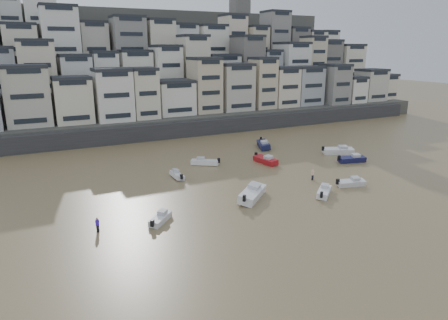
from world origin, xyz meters
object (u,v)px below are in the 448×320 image
boat_e (265,159)px  boat_b (351,182)px  boat_a (324,190)px  boat_i (263,144)px  boat_c (252,192)px  boat_g (338,150)px  boat_d (352,158)px  boat_h (205,161)px  boat_j (160,217)px  boat_f (177,174)px  person_blue (97,225)px  person_pink (313,175)px

boat_e → boat_b: bearing=8.4°
boat_a → boat_i: size_ratio=0.77×
boat_c → boat_g: bearing=-16.2°
boat_d → boat_g: (1.69, 5.48, 0.13)m
boat_a → boat_h: bearing=71.0°
boat_e → boat_g: 16.07m
boat_d → boat_i: 18.37m
boat_a → boat_b: (6.10, 1.17, -0.04)m
boat_b → boat_c: (-15.89, 1.98, 0.33)m
boat_j → boat_f: bearing=17.1°
boat_g → person_blue: bearing=-140.0°
boat_g → boat_e: bearing=-159.8°
boat_f → boat_j: 16.64m
boat_d → boat_j: boat_d is taller
boat_a → person_blue: 30.45m
boat_h → person_blue: person_blue is taller
boat_f → boat_j: size_ratio=0.98×
boat_g → boat_i: 14.90m
boat_h → boat_g: bearing=-156.4°
boat_g → boat_j: size_ratio=1.48×
boat_a → boat_h: 22.94m
boat_e → boat_f: 17.06m
boat_f → boat_b: bearing=-125.6°
boat_e → boat_f: boat_e is taller
boat_f → boat_h: size_ratio=0.80×
boat_c → boat_j: (-13.50, -1.63, -0.38)m
boat_e → boat_c: bearing=-46.4°
boat_b → boat_h: 24.98m
boat_f → boat_j: bearing=152.6°
boat_e → boat_j: (-24.49, -15.76, -0.18)m
boat_d → boat_g: bearing=85.6°
boat_b → boat_j: (-29.39, 0.35, -0.05)m
boat_g → boat_h: bearing=-167.0°
boat_i → person_blue: 44.93m
boat_b → boat_g: bearing=67.0°
boat_f → person_blue: (-14.55, -14.33, 0.30)m
boat_d → person_blue: (-45.94, -8.89, 0.13)m
boat_a → person_pink: bearing=23.4°
boat_e → boat_h: boat_e is taller
boat_j → boat_i: bearing=-6.0°
boat_i → boat_c: bearing=-13.5°
boat_c → boat_j: size_ratio=1.66×
boat_j → person_blue: (-7.09, 0.55, 0.28)m
boat_b → person_blue: 36.50m
boat_b → person_pink: person_pink is taller
boat_a → boat_b: size_ratio=1.06×
boat_f → boat_i: 25.14m
boat_h → person_pink: 19.13m
person_blue → person_pink: same height
boat_d → boat_f: bearing=-177.1°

